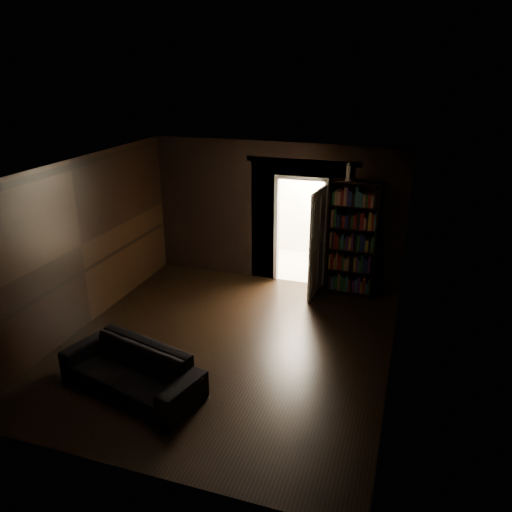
{
  "coord_description": "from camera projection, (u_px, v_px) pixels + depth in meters",
  "views": [
    {
      "loc": [
        2.56,
        -6.36,
        4.18
      ],
      "look_at": [
        0.2,
        0.9,
        1.21
      ],
      "focal_mm": 35.0,
      "sensor_mm": 36.0,
      "label": 1
    }
  ],
  "objects": [
    {
      "name": "door",
      "position": [
        317.0,
        243.0,
        9.29
      ],
      "size": [
        0.13,
        0.85,
        2.05
      ],
      "primitive_type": "cube",
      "rotation": [
        0.0,
        0.0,
        1.48
      ],
      "color": "white",
      "rests_on": "ground"
    },
    {
      "name": "room_walls",
      "position": [
        247.0,
        224.0,
        8.23
      ],
      "size": [
        5.02,
        5.61,
        2.84
      ],
      "color": "black",
      "rests_on": "ground"
    },
    {
      "name": "ground",
      "position": [
        227.0,
        345.0,
        7.89
      ],
      "size": [
        5.5,
        5.5,
        0.0
      ],
      "primitive_type": "plane",
      "color": "black",
      "rests_on": "ground"
    },
    {
      "name": "bottles",
      "position": [
        346.0,
        186.0,
        10.43
      ],
      "size": [
        0.57,
        0.09,
        0.23
      ],
      "primitive_type": "cube",
      "rotation": [
        0.0,
        0.0,
        -0.04
      ],
      "color": "black",
      "rests_on": "refrigerator"
    },
    {
      "name": "bookshelf",
      "position": [
        352.0,
        239.0,
        9.3
      ],
      "size": [
        0.95,
        0.58,
        2.2
      ],
      "primitive_type": "cube",
      "rotation": [
        0.0,
        0.0,
        -0.32
      ],
      "color": "black",
      "rests_on": "ground"
    },
    {
      "name": "refrigerator",
      "position": [
        340.0,
        227.0,
        10.84
      ],
      "size": [
        0.92,
        0.89,
        1.65
      ],
      "primitive_type": "cube",
      "rotation": [
        0.0,
        0.0,
        0.33
      ],
      "color": "white",
      "rests_on": "ground"
    },
    {
      "name": "sofa",
      "position": [
        131.0,
        363.0,
        6.72
      ],
      "size": [
        2.2,
        1.38,
        0.79
      ],
      "primitive_type": "imported",
      "rotation": [
        0.0,
        0.0,
        -0.26
      ],
      "color": "black",
      "rests_on": "ground"
    },
    {
      "name": "figurine",
      "position": [
        348.0,
        172.0,
        8.87
      ],
      "size": [
        0.11,
        0.11,
        0.31
      ],
      "primitive_type": "cube",
      "rotation": [
        0.0,
        0.0,
        -0.06
      ],
      "color": "white",
      "rests_on": "bookshelf"
    },
    {
      "name": "kitchen_alcove",
      "position": [
        312.0,
        210.0,
        10.73
      ],
      "size": [
        2.2,
        1.8,
        2.6
      ],
      "color": "beige",
      "rests_on": "ground"
    }
  ]
}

